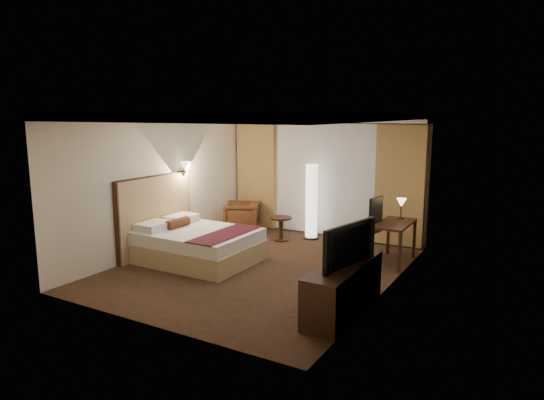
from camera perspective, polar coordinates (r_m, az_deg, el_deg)
The scene contains 21 objects.
floor at distance 8.67m, azimuth -1.34°, elevation -7.91°, with size 4.50×5.50×0.01m, color #301F12.
ceiling at distance 8.24m, azimuth -1.42°, elevation 10.23°, with size 4.50×5.50×0.01m, color white.
back_wall at distance 10.77m, azimuth 6.29°, elevation 2.97°, with size 4.50×0.02×2.70m, color beige.
left_wall at distance 9.71m, azimuth -12.79°, elevation 1.98°, with size 0.02×5.50×2.70m, color beige.
right_wall at distance 7.45m, azimuth 13.56°, elevation -0.50°, with size 0.02×5.50×2.70m, color beige.
crown_molding at distance 8.24m, azimuth -1.41°, elevation 9.81°, with size 4.50×5.50×0.12m, color black, non-canonical shape.
soffit at distance 10.46m, azimuth 5.86°, elevation 9.63°, with size 4.50×0.50×0.20m, color white.
curtain_sheer at distance 10.71m, azimuth 6.10°, elevation 2.39°, with size 2.48×0.04×2.45m, color silver.
curtain_left_drape at distance 11.45m, azimuth -1.82°, elevation 2.95°, with size 1.00×0.14×2.45m, color #A58E4B.
curtain_right_drape at distance 10.09m, azimuth 14.81°, elevation 1.63°, with size 1.00×0.14×2.45m, color #A58E4B.
wall_sconce at distance 9.96m, azimuth -10.09°, elevation 3.85°, with size 0.24×0.24×0.24m, color white, non-canonical shape.
bed at distance 9.04m, azimuth -8.61°, elevation -5.31°, with size 2.02×1.58×0.59m, color white, non-canonical shape.
headboard at distance 9.59m, azimuth -13.47°, elevation -1.78°, with size 0.12×1.88×1.50m, color tan, non-canonical shape.
armchair at distance 11.10m, azimuth -3.56°, elevation -1.85°, with size 0.74×0.69×0.76m, color #4B2C16.
side_table at distance 10.38m, azimuth 1.06°, elevation -3.39°, with size 0.46×0.46×0.51m, color black, non-canonical shape.
floor_lamp at distance 10.46m, azimuth 4.67°, elevation -0.18°, with size 0.34×0.34×1.63m, color white, non-canonical shape.
desk at distance 9.10m, azimuth 14.12°, elevation -4.89°, with size 0.55×1.09×0.75m, color black, non-canonical shape.
desk_lamp at distance 9.35m, azimuth 14.94°, elevation -1.09°, with size 0.18×0.18×0.34m, color #FFD899, non-canonical shape.
office_chair at distance 9.16m, azimuth 10.80°, elevation -3.20°, with size 0.58×0.58×1.20m, color black, non-canonical shape.
dresser at distance 6.78m, azimuth 8.41°, elevation -10.23°, with size 0.50×1.76×0.68m, color black, non-canonical shape.
television at distance 6.59m, azimuth 8.32°, elevation -4.69°, with size 1.16×0.67×0.15m, color black.
Camera 1 is at (4.30, -7.03, 2.70)m, focal length 32.00 mm.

